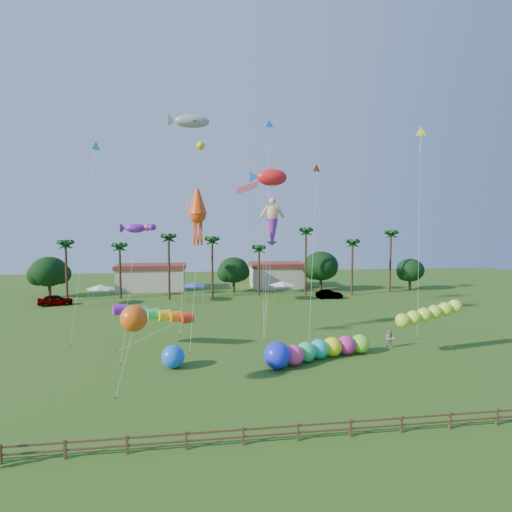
{
  "coord_description": "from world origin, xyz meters",
  "views": [
    {
      "loc": [
        -5.28,
        -26.44,
        11.57
      ],
      "look_at": [
        0.0,
        10.0,
        9.0
      ],
      "focal_mm": 28.0,
      "sensor_mm": 36.0,
      "label": 1
    }
  ],
  "objects": [
    {
      "name": "blue_ball",
      "position": [
        -7.44,
        6.54,
        0.96
      ],
      "size": [
        1.92,
        1.92,
        1.92
      ],
      "primitive_type": "sphere",
      "color": "blue",
      "rests_on": "ground"
    },
    {
      "name": "car_b",
      "position": [
        15.95,
        36.13,
        0.71
      ],
      "size": [
        4.44,
        1.89,
        1.43
      ],
      "primitive_type": "imported",
      "rotation": [
        0.0,
        0.0,
        1.48
      ],
      "color": "#4C4C54",
      "rests_on": "ground"
    },
    {
      "name": "delta_kite_yellow",
      "position": [
        18.97,
        14.99,
        21.71
      ],
      "size": [
        2.42,
        3.85,
        22.71
      ],
      "color": "#DEED18",
      "rests_on": "ground"
    },
    {
      "name": "tree_line",
      "position": [
        3.57,
        44.0,
        4.28
      ],
      "size": [
        69.46,
        8.91,
        11.0
      ],
      "color": "#3A2819",
      "rests_on": "ground"
    },
    {
      "name": "fish_kite",
      "position": [
        3.04,
        18.4,
        17.31
      ],
      "size": [
        5.4,
        5.96,
        18.4
      ],
      "color": "red",
      "rests_on": "ground"
    },
    {
      "name": "merman_kite",
      "position": [
        2.65,
        15.99,
        11.91
      ],
      "size": [
        2.77,
        4.5,
        14.39
      ],
      "color": "#E9BE84",
      "rests_on": "ground"
    },
    {
      "name": "car_a",
      "position": [
        -26.59,
        36.44,
        0.82
      ],
      "size": [
        5.11,
        3.04,
        1.63
      ],
      "primitive_type": "imported",
      "rotation": [
        0.0,
        0.0,
        1.82
      ],
      "color": "#4C4C54",
      "rests_on": "ground"
    },
    {
      "name": "lobster_kite",
      "position": [
        -10.93,
        11.21,
        11.57
      ],
      "size": [
        3.37,
        4.45,
        12.2
      ],
      "color": "purple",
      "rests_on": "ground"
    },
    {
      "name": "shark_kite",
      "position": [
        -5.88,
        22.76,
        24.31
      ],
      "size": [
        5.7,
        7.52,
        25.31
      ],
      "color": "#989BA6",
      "rests_on": "ground"
    },
    {
      "name": "spectator_b",
      "position": [
        13.01,
        9.26,
        0.9
      ],
      "size": [
        1.11,
        1.08,
        1.8
      ],
      "primitive_type": "imported",
      "rotation": [
        0.0,
        0.0,
        -0.68
      ],
      "color": "#AD9290",
      "rests_on": "ground"
    },
    {
      "name": "delta_kite_green",
      "position": [
        -16.08,
        19.08,
        19.97
      ],
      "size": [
        2.3,
        5.6,
        20.94
      ],
      "color": "#35E483",
      "rests_on": "ground"
    },
    {
      "name": "squid_kite",
      "position": [
        -5.32,
        13.35,
        12.86
      ],
      "size": [
        2.03,
        4.39,
        15.52
      ],
      "color": "#FF4714",
      "rests_on": "ground"
    },
    {
      "name": "tent_row",
      "position": [
        -6.0,
        36.33,
        2.75
      ],
      "size": [
        31.0,
        4.0,
        0.6
      ],
      "color": "white",
      "rests_on": "ground"
    },
    {
      "name": "caterpillar_inflatable",
      "position": [
        4.7,
        6.64,
        0.94
      ],
      "size": [
        10.75,
        5.25,
        2.23
      ],
      "rotation": [
        0.0,
        0.0,
        0.35
      ],
      "color": "#EE3E87",
      "rests_on": "ground"
    },
    {
      "name": "ground",
      "position": [
        0.0,
        0.0,
        0.0
      ],
      "size": [
        160.0,
        160.0,
        0.0
      ],
      "primitive_type": "plane",
      "color": "#285116",
      "rests_on": "ground"
    },
    {
      "name": "orange_ball_kite",
      "position": [
        -9.67,
        1.22,
        5.45
      ],
      "size": [
        2.27,
        1.87,
        6.37
      ],
      "color": "#FF5714",
      "rests_on": "ground"
    },
    {
      "name": "green_worm",
      "position": [
        12.81,
        6.59,
        3.3
      ],
      "size": [
        9.5,
        2.2,
        4.07
      ],
      "color": "#BBF336",
      "rests_on": "ground"
    },
    {
      "name": "rainbow_tube",
      "position": [
        -8.32,
        11.58,
        3.03
      ],
      "size": [
        8.59,
        2.56,
        3.56
      ],
      "color": "#F9311B",
      "rests_on": "ground"
    },
    {
      "name": "delta_kite_red",
      "position": [
        7.38,
        15.52,
        17.53
      ],
      "size": [
        2.44,
        4.36,
        18.48
      ],
      "color": "red",
      "rests_on": "ground"
    },
    {
      "name": "buildings_row",
      "position": [
        -3.09,
        50.0,
        2.0
      ],
      "size": [
        35.0,
        7.0,
        4.0
      ],
      "color": "beige",
      "rests_on": "ground"
    },
    {
      "name": "delta_kite_blue",
      "position": [
        3.73,
        24.14,
        24.14
      ],
      "size": [
        1.76,
        3.66,
        25.27
      ],
      "color": "blue",
      "rests_on": "ground"
    },
    {
      "name": "fence",
      "position": [
        0.0,
        -6.0,
        0.61
      ],
      "size": [
        36.12,
        0.12,
        1.0
      ],
      "color": "brown",
      "rests_on": "ground"
    }
  ]
}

